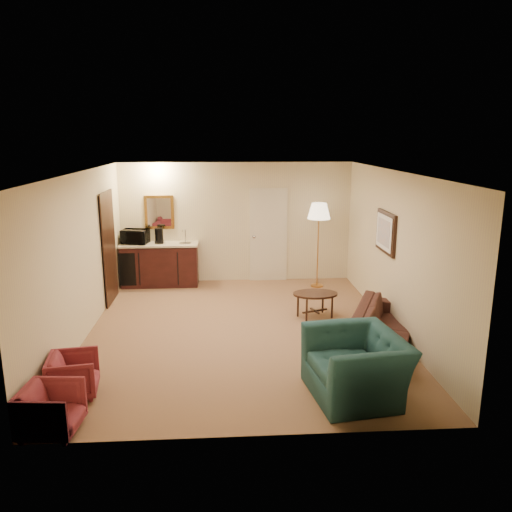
{
  "coord_description": "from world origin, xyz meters",
  "views": [
    {
      "loc": [
        -0.27,
        -7.74,
        3.13
      ],
      "look_at": [
        0.27,
        0.5,
        1.15
      ],
      "focal_mm": 35.0,
      "sensor_mm": 36.0,
      "label": 1
    }
  ],
  "objects_px": {
    "coffee_maker": "(159,236)",
    "rose_chair_near": "(73,373)",
    "rose_chair_far": "(51,408)",
    "microwave": "(135,235)",
    "coffee_table": "(315,305)",
    "floor_lamp": "(318,245)",
    "sofa": "(384,319)",
    "teal_armchair": "(356,355)",
    "waste_bin": "(191,279)",
    "wetbar_cabinet": "(160,264)"
  },
  "relations": [
    {
      "from": "teal_armchair",
      "to": "wetbar_cabinet",
      "type": "bearing_deg",
      "value": -157.42
    },
    {
      "from": "teal_armchair",
      "to": "rose_chair_near",
      "type": "relative_size",
      "value": 2.06
    },
    {
      "from": "rose_chair_near",
      "to": "rose_chair_far",
      "type": "bearing_deg",
      "value": 171.63
    },
    {
      "from": "sofa",
      "to": "coffee_table",
      "type": "height_order",
      "value": "sofa"
    },
    {
      "from": "rose_chair_near",
      "to": "rose_chair_far",
      "type": "xyz_separation_m",
      "value": [
        0.0,
        -0.83,
        0.01
      ]
    },
    {
      "from": "coffee_table",
      "to": "microwave",
      "type": "xyz_separation_m",
      "value": [
        -3.47,
        2.2,
        0.88
      ]
    },
    {
      "from": "rose_chair_near",
      "to": "waste_bin",
      "type": "xyz_separation_m",
      "value": [
        1.15,
        4.62,
        -0.15
      ]
    },
    {
      "from": "rose_chair_far",
      "to": "microwave",
      "type": "bearing_deg",
      "value": 4.73
    },
    {
      "from": "wetbar_cabinet",
      "to": "rose_chair_near",
      "type": "distance_m",
      "value": 4.72
    },
    {
      "from": "rose_chair_near",
      "to": "coffee_maker",
      "type": "xyz_separation_m",
      "value": [
        0.5,
        4.7,
        0.79
      ]
    },
    {
      "from": "wetbar_cabinet",
      "to": "coffee_table",
      "type": "height_order",
      "value": "wetbar_cabinet"
    },
    {
      "from": "floor_lamp",
      "to": "rose_chair_near",
      "type": "bearing_deg",
      "value": -131.39
    },
    {
      "from": "sofa",
      "to": "teal_armchair",
      "type": "relative_size",
      "value": 1.72
    },
    {
      "from": "sofa",
      "to": "rose_chair_far",
      "type": "xyz_separation_m",
      "value": [
        -4.3,
        -2.1,
        -0.11
      ]
    },
    {
      "from": "rose_chair_far",
      "to": "microwave",
      "type": "distance_m",
      "value": 5.6
    },
    {
      "from": "rose_chair_far",
      "to": "waste_bin",
      "type": "relative_size",
      "value": 2.17
    },
    {
      "from": "rose_chair_far",
      "to": "waste_bin",
      "type": "bearing_deg",
      "value": -7.18
    },
    {
      "from": "rose_chair_near",
      "to": "coffee_table",
      "type": "height_order",
      "value": "rose_chair_near"
    },
    {
      "from": "sofa",
      "to": "rose_chair_near",
      "type": "relative_size",
      "value": 3.54
    },
    {
      "from": "microwave",
      "to": "coffee_maker",
      "type": "distance_m",
      "value": 0.5
    },
    {
      "from": "rose_chair_near",
      "to": "coffee_table",
      "type": "distance_m",
      "value": 4.28
    },
    {
      "from": "floor_lamp",
      "to": "coffee_table",
      "type": "bearing_deg",
      "value": -101.64
    },
    {
      "from": "coffee_table",
      "to": "floor_lamp",
      "type": "xyz_separation_m",
      "value": [
        0.38,
        1.86,
        0.67
      ]
    },
    {
      "from": "rose_chair_near",
      "to": "floor_lamp",
      "type": "relative_size",
      "value": 0.33
    },
    {
      "from": "coffee_maker",
      "to": "rose_chair_near",
      "type": "bearing_deg",
      "value": -77.87
    },
    {
      "from": "sofa",
      "to": "coffee_maker",
      "type": "bearing_deg",
      "value": 72.0
    },
    {
      "from": "sofa",
      "to": "coffee_maker",
      "type": "distance_m",
      "value": 5.16
    },
    {
      "from": "waste_bin",
      "to": "coffee_maker",
      "type": "bearing_deg",
      "value": 172.82
    },
    {
      "from": "rose_chair_far",
      "to": "coffee_maker",
      "type": "xyz_separation_m",
      "value": [
        0.5,
        5.53,
        0.78
      ]
    },
    {
      "from": "rose_chair_near",
      "to": "rose_chair_far",
      "type": "relative_size",
      "value": 0.97
    },
    {
      "from": "wetbar_cabinet",
      "to": "floor_lamp",
      "type": "xyz_separation_m",
      "value": [
        3.35,
        -0.32,
        0.44
      ]
    },
    {
      "from": "wetbar_cabinet",
      "to": "floor_lamp",
      "type": "height_order",
      "value": "floor_lamp"
    },
    {
      "from": "coffee_table",
      "to": "microwave",
      "type": "distance_m",
      "value": 4.2
    },
    {
      "from": "wetbar_cabinet",
      "to": "floor_lamp",
      "type": "bearing_deg",
      "value": -5.46
    },
    {
      "from": "wetbar_cabinet",
      "to": "sofa",
      "type": "relative_size",
      "value": 0.79
    },
    {
      "from": "wetbar_cabinet",
      "to": "teal_armchair",
      "type": "height_order",
      "value": "teal_armchair"
    },
    {
      "from": "sofa",
      "to": "wetbar_cabinet",
      "type": "bearing_deg",
      "value": 72.12
    },
    {
      "from": "rose_chair_far",
      "to": "coffee_table",
      "type": "bearing_deg",
      "value": -41.32
    },
    {
      "from": "teal_armchair",
      "to": "rose_chair_far",
      "type": "height_order",
      "value": "teal_armchair"
    },
    {
      "from": "teal_armchair",
      "to": "rose_chair_near",
      "type": "height_order",
      "value": "teal_armchair"
    },
    {
      "from": "sofa",
      "to": "rose_chair_far",
      "type": "height_order",
      "value": "sofa"
    },
    {
      "from": "wetbar_cabinet",
      "to": "rose_chair_far",
      "type": "xyz_separation_m",
      "value": [
        -0.5,
        -5.52,
        -0.16
      ]
    },
    {
      "from": "coffee_table",
      "to": "rose_chair_far",
      "type": "bearing_deg",
      "value": -136.06
    },
    {
      "from": "wetbar_cabinet",
      "to": "sofa",
      "type": "distance_m",
      "value": 5.11
    },
    {
      "from": "floor_lamp",
      "to": "waste_bin",
      "type": "height_order",
      "value": "floor_lamp"
    },
    {
      "from": "sofa",
      "to": "waste_bin",
      "type": "relative_size",
      "value": 7.49
    },
    {
      "from": "waste_bin",
      "to": "rose_chair_far",
      "type": "bearing_deg",
      "value": -101.92
    },
    {
      "from": "floor_lamp",
      "to": "rose_chair_far",
      "type": "bearing_deg",
      "value": -126.52
    },
    {
      "from": "teal_armchair",
      "to": "waste_bin",
      "type": "bearing_deg",
      "value": -162.97
    },
    {
      "from": "rose_chair_near",
      "to": "floor_lamp",
      "type": "distance_m",
      "value": 5.85
    }
  ]
}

